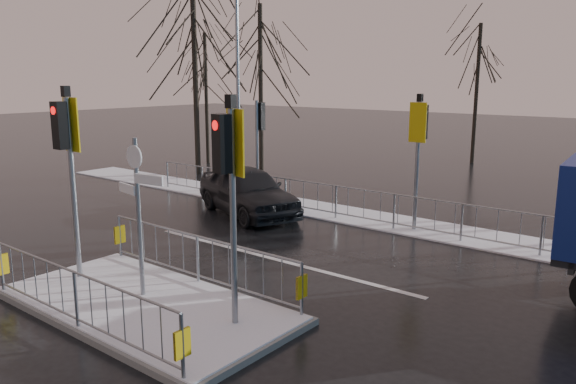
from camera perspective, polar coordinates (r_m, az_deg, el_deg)
The scene contains 11 objects.
ground at distance 11.24m, azimuth -14.35°, elevation -11.39°, with size 120.00×120.00×0.00m, color black.
snow_verge at distance 17.47m, azimuth 8.68°, elevation -2.77°, with size 30.00×2.00×0.04m, color white.
lane_markings at distance 11.06m, azimuth -15.75°, elevation -11.84°, with size 8.00×11.38×0.01m.
traffic_island at distance 11.11m, azimuth -14.44°, elevation -9.50°, with size 6.00×3.04×4.15m.
far_kerb_fixtures at distance 16.68m, azimuth 8.79°, elevation 0.06°, with size 18.00×0.65×3.83m.
car_far_lane at distance 17.87m, azimuth -4.11°, elevation 0.14°, with size 1.83×4.55×1.55m, color black.
tree_near_a at distance 25.54m, azimuth -9.53°, elevation 15.49°, with size 4.75×4.75×8.97m.
tree_near_b at distance 24.81m, azimuth -2.82°, elevation 13.52°, with size 4.00×4.00×7.55m.
tree_near_c at distance 28.65m, azimuth -8.37°, elevation 11.87°, with size 3.50×3.50×6.61m.
tree_far_a at distance 29.97m, azimuth 18.76°, elevation 11.99°, with size 3.75×3.75×7.08m.
street_lamp_left at distance 21.52m, azimuth -4.99°, elevation 12.03°, with size 1.25×0.18×8.20m.
Camera 1 is at (8.37, -6.12, 4.33)m, focal length 35.00 mm.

